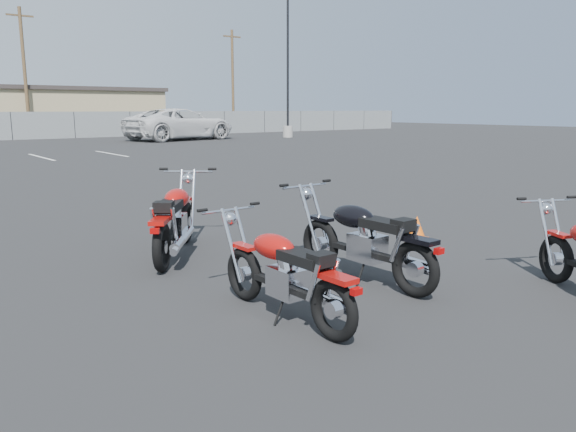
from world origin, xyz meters
TOP-DOWN VIEW (x-y plane):
  - ground at (0.00, 0.00)m, footprint 120.00×120.00m
  - motorcycle_front_red at (-0.76, 1.90)m, footprint 1.75×2.04m
  - motorcycle_second_black at (0.50, -0.50)m, footprint 0.85×2.21m
  - motorcycle_third_red at (-0.97, -0.90)m, footprint 0.78×2.02m
  - training_cone_near at (2.77, 0.61)m, footprint 0.29×0.29m
  - light_pole_east at (20.30, 26.86)m, footprint 0.80×0.70m
  - tan_building_east at (10.00, 44.00)m, footprint 14.40×9.40m
  - utility_pole_c at (6.00, 39.00)m, footprint 1.80×0.24m
  - utility_pole_d at (24.00, 40.00)m, footprint 1.80×0.24m
  - white_van at (12.77, 28.50)m, footprint 4.74×8.87m

SIDE VIEW (x-z plane):
  - ground at x=0.00m, z-range 0.00..0.00m
  - training_cone_near at x=2.77m, z-range 0.00..0.35m
  - motorcycle_third_red at x=-0.97m, z-range -0.04..0.95m
  - motorcycle_second_black at x=0.50m, z-range -0.05..1.03m
  - motorcycle_front_red at x=-0.76m, z-range -0.05..1.06m
  - white_van at x=12.77m, z-range 0.00..3.20m
  - tan_building_east at x=10.00m, z-range 0.01..3.71m
  - light_pole_east at x=20.30m, z-range -2.35..7.28m
  - utility_pole_c at x=6.00m, z-range 0.19..9.19m
  - utility_pole_d at x=24.00m, z-range 0.19..9.19m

